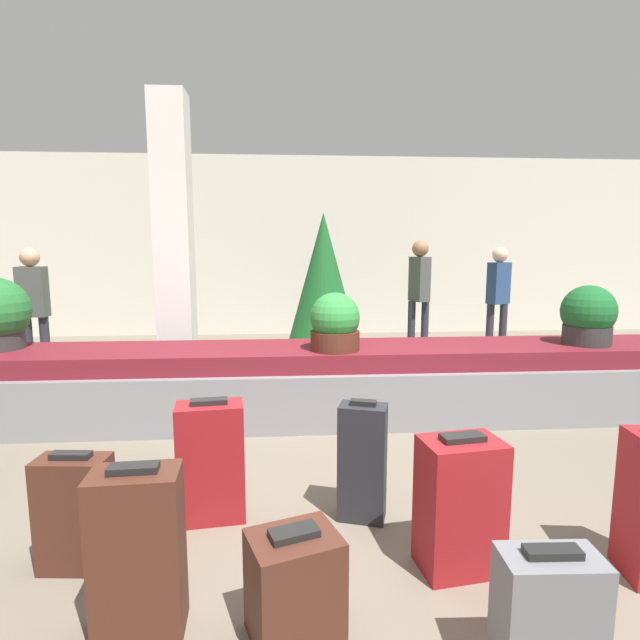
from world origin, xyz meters
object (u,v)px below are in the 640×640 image
suitcase_1 (75,513)px  traveler_1 (419,287)px  suitcase_2 (548,618)px  suitcase_6 (138,552)px  traveler_0 (33,302)px  suitcase_3 (294,585)px  pillar (174,247)px  decorated_tree (323,279)px  potted_plant_1 (335,324)px  potted_plant_0 (588,316)px  suitcase_4 (460,505)px  suitcase_5 (211,461)px  traveler_2 (498,292)px  suitcase_0 (362,462)px

suitcase_1 → traveler_1: 5.66m
suitcase_2 → suitcase_6: size_ratio=0.72×
suitcase_2 → traveler_0: size_ratio=0.34×
suitcase_2 → suitcase_3: size_ratio=1.13×
pillar → decorated_tree: 2.51m
potted_plant_1 → decorated_tree: (0.12, 2.89, 0.22)m
suitcase_6 → pillar: bearing=95.8°
suitcase_6 → potted_plant_1: bearing=63.4°
potted_plant_0 → suitcase_4: bearing=-132.1°
suitcase_1 → decorated_tree: 5.22m
suitcase_2 → decorated_tree: decorated_tree is taller
suitcase_3 → potted_plant_0: (2.85, 2.62, 0.72)m
traveler_1 → suitcase_1: bearing=-49.5°
suitcase_5 → potted_plant_1: potted_plant_1 is taller
pillar → suitcase_6: 3.87m
suitcase_5 → traveler_2: traveler_2 is taller
suitcase_0 → potted_plant_0: bearing=53.0°
potted_plant_0 → suitcase_6: bearing=-143.8°
pillar → suitcase_5: size_ratio=4.37×
traveler_0 → suitcase_1: bearing=-63.0°
suitcase_4 → suitcase_6: (-1.46, -0.31, 0.02)m
suitcase_2 → traveler_2: size_ratio=0.33×
suitcase_0 → pillar: bearing=137.5°
suitcase_3 → traveler_2: 6.13m
potted_plant_1 → suitcase_6: bearing=-113.4°
suitcase_2 → potted_plant_1: (-0.50, 2.81, 0.66)m
suitcase_1 → suitcase_6: 0.63m
traveler_1 → decorated_tree: bearing=-113.3°
suitcase_1 → suitcase_5: bearing=39.5°
suitcase_1 → potted_plant_0: 4.49m
suitcase_5 → potted_plant_0: bearing=20.1°
suitcase_3 → suitcase_1: bearing=135.1°
suitcase_1 → suitcase_2: 2.15m
traveler_2 → suitcase_6: bearing=-152.9°
suitcase_6 → suitcase_1: bearing=130.8°
suitcase_3 → potted_plant_0: size_ratio=0.83×
suitcase_0 → potted_plant_0: potted_plant_0 is taller
traveler_1 → traveler_2: size_ratio=1.06×
suitcase_4 → traveler_0: size_ratio=0.44×
suitcase_5 → traveler_1: bearing=54.2°
traveler_0 → traveler_1: (4.98, 0.92, 0.08)m
suitcase_0 → suitcase_1: 1.54m
suitcase_3 → decorated_tree: size_ratio=0.23×
suitcase_1 → traveler_2: 6.34m
suitcase_1 → potted_plant_0: bearing=33.1°
pillar → suitcase_5: (0.74, -2.75, -1.25)m
potted_plant_0 → potted_plant_1: 2.42m
suitcase_5 → suitcase_3: bearing=-70.3°
pillar → suitcase_5: pillar is taller
suitcase_5 → suitcase_2: bearing=-48.2°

